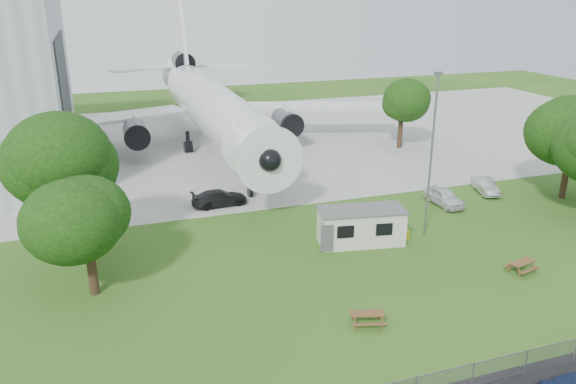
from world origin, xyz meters
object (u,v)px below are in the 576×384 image
object	(u,v)px
site_cabin	(361,226)
picnic_east	(521,272)
airliner	(209,103)
picnic_west	(367,325)

from	to	relation	value
site_cabin	picnic_east	bearing A→B (deg)	-43.74
airliner	site_cabin	xyz separation A→B (m)	(5.07, -29.35, -3.96)
site_cabin	picnic_east	xyz separation A→B (m)	(7.89, -7.55, -1.31)
airliner	site_cabin	distance (m)	30.04
site_cabin	airliner	bearing A→B (deg)	99.81
site_cabin	picnic_east	distance (m)	11.00
airliner	site_cabin	world-z (taller)	airliner
site_cabin	picnic_west	world-z (taller)	site_cabin
site_cabin	picnic_east	world-z (taller)	site_cabin
airliner	picnic_west	xyz separation A→B (m)	(0.72, -39.18, -5.27)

